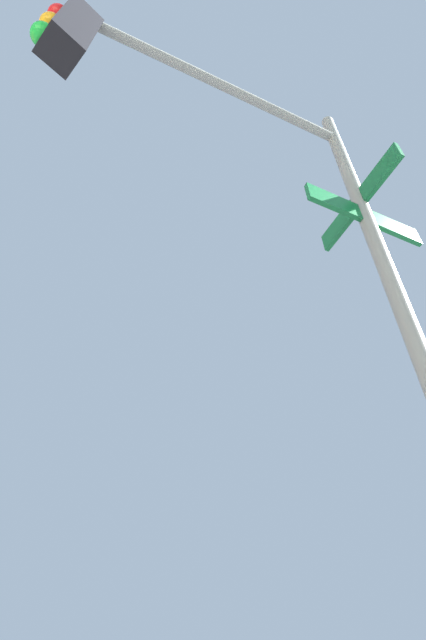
% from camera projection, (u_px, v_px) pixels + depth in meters
% --- Properties ---
extents(traffic_signal_near, '(1.52, 3.15, 5.77)m').
position_uv_depth(traffic_signal_near, '(235.00, 157.00, 3.34)').
color(traffic_signal_near, slate).
rests_on(traffic_signal_near, ground_plane).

